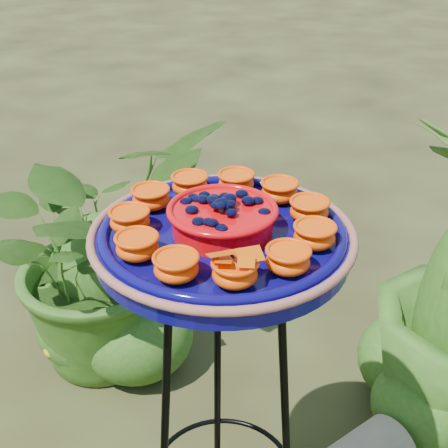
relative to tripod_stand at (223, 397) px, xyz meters
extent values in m
torus|color=black|center=(0.00, 0.00, 0.34)|extent=(0.29, 0.29, 0.02)
cylinder|color=black|center=(-0.02, 0.14, -0.10)|extent=(0.03, 0.09, 0.89)
cylinder|color=#09064F|center=(0.00, 0.00, 0.37)|extent=(0.51, 0.51, 0.04)
torus|color=#985544|center=(0.00, 0.00, 0.39)|extent=(0.47, 0.47, 0.02)
torus|color=#09064F|center=(0.00, 0.00, 0.40)|extent=(0.44, 0.44, 0.02)
cylinder|color=red|center=(0.00, 0.00, 0.42)|extent=(0.20, 0.20, 0.04)
torus|color=red|center=(0.00, 0.00, 0.44)|extent=(0.19, 0.19, 0.01)
ellipsoid|color=black|center=(0.00, 0.00, 0.44)|extent=(0.16, 0.16, 0.03)
ellipsoid|color=#FF5902|center=(0.15, 0.05, 0.41)|extent=(0.07, 0.07, 0.04)
cylinder|color=orange|center=(0.15, 0.05, 0.43)|extent=(0.06, 0.06, 0.01)
ellipsoid|color=#FF5902|center=(0.10, 0.13, 0.41)|extent=(0.07, 0.07, 0.04)
cylinder|color=orange|center=(0.10, 0.13, 0.43)|extent=(0.06, 0.06, 0.01)
ellipsoid|color=#FF5902|center=(0.02, 0.16, 0.41)|extent=(0.07, 0.07, 0.04)
cylinder|color=orange|center=(0.02, 0.16, 0.43)|extent=(0.06, 0.06, 0.01)
ellipsoid|color=#FF5902|center=(-0.07, 0.15, 0.41)|extent=(0.07, 0.07, 0.04)
cylinder|color=orange|center=(-0.07, 0.15, 0.43)|extent=(0.06, 0.06, 0.01)
ellipsoid|color=#FF5902|center=(-0.14, 0.08, 0.41)|extent=(0.07, 0.07, 0.04)
cylinder|color=orange|center=(-0.14, 0.08, 0.43)|extent=(0.06, 0.06, 0.01)
ellipsoid|color=#FF5902|center=(-0.16, 0.00, 0.41)|extent=(0.07, 0.07, 0.04)
cylinder|color=orange|center=(-0.16, 0.00, 0.43)|extent=(0.06, 0.06, 0.01)
ellipsoid|color=#FF5902|center=(-0.13, -0.09, 0.41)|extent=(0.07, 0.07, 0.04)
cylinder|color=orange|center=(-0.13, -0.09, 0.43)|extent=(0.06, 0.06, 0.01)
ellipsoid|color=#FF5902|center=(-0.06, -0.15, 0.41)|extent=(0.07, 0.07, 0.04)
cylinder|color=orange|center=(-0.06, -0.15, 0.43)|extent=(0.06, 0.06, 0.01)
ellipsoid|color=#FF5902|center=(0.03, -0.16, 0.41)|extent=(0.07, 0.07, 0.04)
cylinder|color=orange|center=(0.03, -0.16, 0.43)|extent=(0.06, 0.06, 0.01)
ellipsoid|color=#FF5902|center=(0.11, -0.12, 0.41)|extent=(0.07, 0.07, 0.04)
cylinder|color=orange|center=(0.11, -0.12, 0.43)|extent=(0.06, 0.06, 0.01)
ellipsoid|color=#FF5902|center=(0.16, -0.04, 0.41)|extent=(0.07, 0.07, 0.04)
cylinder|color=orange|center=(0.16, -0.04, 0.43)|extent=(0.06, 0.06, 0.01)
cylinder|color=black|center=(0.03, -0.16, 0.44)|extent=(0.02, 0.03, 0.00)
cube|color=#EF6304|center=(0.01, -0.16, 0.44)|extent=(0.05, 0.04, 0.01)
cube|color=#EF6304|center=(0.05, -0.16, 0.44)|extent=(0.05, 0.04, 0.01)
imported|color=#285015|center=(-0.45, 0.78, -0.12)|extent=(1.00, 1.02, 0.85)
camera|label=1|loc=(0.05, -0.95, 0.94)|focal=50.00mm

